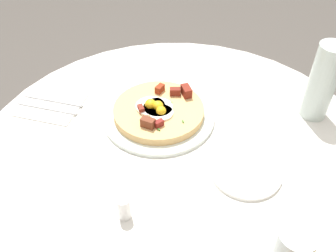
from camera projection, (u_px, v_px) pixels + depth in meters
name	position (u px, v px, depth m)	size (l,w,h in m)	color
dining_table	(177.00, 189.00, 1.06)	(1.03, 1.03, 0.71)	silver
pizza_plate	(159.00, 116.00, 1.02)	(0.31, 0.31, 0.01)	silver
breakfast_pizza	(159.00, 110.00, 1.01)	(0.25, 0.25, 0.05)	tan
bread_plate	(245.00, 172.00, 0.88)	(0.17, 0.17, 0.01)	white
napkin	(51.00, 105.00, 1.06)	(0.17, 0.14, 0.00)	white
fork	(53.00, 100.00, 1.07)	(0.18, 0.01, 0.01)	silver
knife	(47.00, 108.00, 1.05)	(0.18, 0.01, 0.01)	silver
water_bottle	(322.00, 82.00, 0.97)	(0.07, 0.07, 0.22)	silver
salt_shaker	(124.00, 208.00, 0.77)	(0.03, 0.03, 0.06)	white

